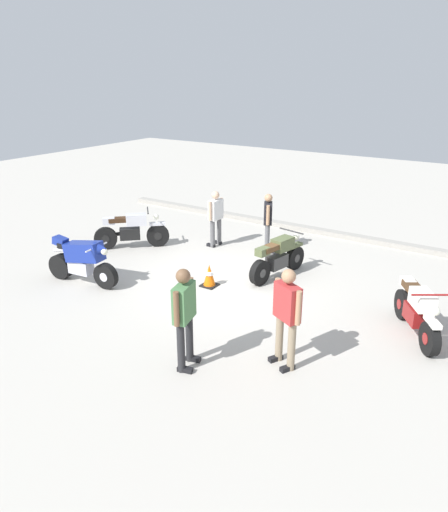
{
  "coord_description": "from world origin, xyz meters",
  "views": [
    {
      "loc": [
        5.61,
        -8.93,
        4.62
      ],
      "look_at": [
        0.04,
        -0.33,
        0.75
      ],
      "focal_mm": 33.89,
      "sensor_mm": 36.0,
      "label": 1
    }
  ],
  "objects_px": {
    "motorcycle_blue_sportbike": "(82,259)",
    "person_in_green_shirt": "(184,312)",
    "motorcycle_cream_vintage": "(417,311)",
    "motorcycle_silver_cruiser": "(131,230)",
    "person_in_black_shirt": "(268,219)",
    "person_in_white_shirt": "(216,216)",
    "motorcycle_olive_vintage": "(278,258)",
    "person_in_red_shirt": "(287,311)",
    "traffic_cone": "(209,275)"
  },
  "relations": [
    {
      "from": "motorcycle_blue_sportbike",
      "to": "person_in_green_shirt",
      "type": "bearing_deg",
      "value": -25.83
    },
    {
      "from": "motorcycle_silver_cruiser",
      "to": "person_in_black_shirt",
      "type": "relative_size",
      "value": 1.0
    },
    {
      "from": "person_in_green_shirt",
      "to": "motorcycle_silver_cruiser",
      "type": "bearing_deg",
      "value": 127.79
    },
    {
      "from": "motorcycle_cream_vintage",
      "to": "person_in_white_shirt",
      "type": "bearing_deg",
      "value": -142.59
    },
    {
      "from": "motorcycle_blue_sportbike",
      "to": "motorcycle_silver_cruiser",
      "type": "height_order",
      "value": "motorcycle_blue_sportbike"
    },
    {
      "from": "person_in_white_shirt",
      "to": "traffic_cone",
      "type": "distance_m",
      "value": 2.89
    },
    {
      "from": "person_in_red_shirt",
      "to": "person_in_black_shirt",
      "type": "relative_size",
      "value": 1.08
    },
    {
      "from": "motorcycle_silver_cruiser",
      "to": "person_in_green_shirt",
      "type": "relative_size",
      "value": 0.92
    },
    {
      "from": "motorcycle_silver_cruiser",
      "to": "person_in_black_shirt",
      "type": "distance_m",
      "value": 3.83
    },
    {
      "from": "motorcycle_blue_sportbike",
      "to": "motorcycle_olive_vintage",
      "type": "xyz_separation_m",
      "value": [
        3.64,
        2.82,
        -0.11
      ]
    },
    {
      "from": "person_in_red_shirt",
      "to": "person_in_black_shirt",
      "type": "bearing_deg",
      "value": -120.84
    },
    {
      "from": "motorcycle_olive_vintage",
      "to": "motorcycle_silver_cruiser",
      "type": "bearing_deg",
      "value": 105.73
    },
    {
      "from": "motorcycle_silver_cruiser",
      "to": "person_in_white_shirt",
      "type": "xyz_separation_m",
      "value": [
        1.9,
        1.44,
        0.37
      ]
    },
    {
      "from": "person_in_white_shirt",
      "to": "person_in_red_shirt",
      "type": "bearing_deg",
      "value": 137.68
    },
    {
      "from": "person_in_white_shirt",
      "to": "motorcycle_silver_cruiser",
      "type": "bearing_deg",
      "value": 40.22
    },
    {
      "from": "motorcycle_silver_cruiser",
      "to": "traffic_cone",
      "type": "height_order",
      "value": "motorcycle_silver_cruiser"
    },
    {
      "from": "person_in_red_shirt",
      "to": "person_in_white_shirt",
      "type": "bearing_deg",
      "value": -107.37
    },
    {
      "from": "motorcycle_blue_sportbike",
      "to": "motorcycle_silver_cruiser",
      "type": "xyz_separation_m",
      "value": [
        -0.77,
        2.45,
        -0.07
      ]
    },
    {
      "from": "person_in_black_shirt",
      "to": "traffic_cone",
      "type": "bearing_deg",
      "value": -117.83
    },
    {
      "from": "person_in_black_shirt",
      "to": "motorcycle_blue_sportbike",
      "type": "bearing_deg",
      "value": -148.78
    },
    {
      "from": "motorcycle_olive_vintage",
      "to": "motorcycle_silver_cruiser",
      "type": "distance_m",
      "value": 4.42
    },
    {
      "from": "person_in_black_shirt",
      "to": "traffic_cone",
      "type": "relative_size",
      "value": 3.06
    },
    {
      "from": "person_in_green_shirt",
      "to": "person_in_white_shirt",
      "type": "bearing_deg",
      "value": 105.61
    },
    {
      "from": "motorcycle_blue_sportbike",
      "to": "person_in_red_shirt",
      "type": "relative_size",
      "value": 1.12
    },
    {
      "from": "motorcycle_olive_vintage",
      "to": "person_in_red_shirt",
      "type": "xyz_separation_m",
      "value": [
        1.84,
        -3.34,
        0.52
      ]
    },
    {
      "from": "person_in_red_shirt",
      "to": "person_in_white_shirt",
      "type": "relative_size",
      "value": 1.1
    },
    {
      "from": "person_in_red_shirt",
      "to": "person_in_white_shirt",
      "type": "height_order",
      "value": "person_in_red_shirt"
    },
    {
      "from": "motorcycle_silver_cruiser",
      "to": "person_in_white_shirt",
      "type": "relative_size",
      "value": 1.01
    },
    {
      "from": "motorcycle_cream_vintage",
      "to": "traffic_cone",
      "type": "height_order",
      "value": "motorcycle_cream_vintage"
    },
    {
      "from": "motorcycle_blue_sportbike",
      "to": "person_in_black_shirt",
      "type": "relative_size",
      "value": 1.21
    },
    {
      "from": "motorcycle_silver_cruiser",
      "to": "traffic_cone",
      "type": "distance_m",
      "value": 3.49
    },
    {
      "from": "motorcycle_cream_vintage",
      "to": "person_in_red_shirt",
      "type": "height_order",
      "value": "person_in_red_shirt"
    },
    {
      "from": "motorcycle_silver_cruiser",
      "to": "person_in_black_shirt",
      "type": "xyz_separation_m",
      "value": [
        3.34,
        1.84,
        0.39
      ]
    },
    {
      "from": "motorcycle_cream_vintage",
      "to": "person_in_red_shirt",
      "type": "relative_size",
      "value": 0.99
    },
    {
      "from": "motorcycle_olive_vintage",
      "to": "person_in_white_shirt",
      "type": "height_order",
      "value": "person_in_white_shirt"
    },
    {
      "from": "motorcycle_blue_sportbike",
      "to": "motorcycle_silver_cruiser",
      "type": "distance_m",
      "value": 2.57
    },
    {
      "from": "motorcycle_silver_cruiser",
      "to": "motorcycle_cream_vintage",
      "type": "relative_size",
      "value": 0.93
    },
    {
      "from": "motorcycle_blue_sportbike",
      "to": "person_in_black_shirt",
      "type": "distance_m",
      "value": 5.01
    },
    {
      "from": "motorcycle_olive_vintage",
      "to": "traffic_cone",
      "type": "relative_size",
      "value": 3.67
    },
    {
      "from": "motorcycle_silver_cruiser",
      "to": "person_in_red_shirt",
      "type": "bearing_deg",
      "value": -68.31
    },
    {
      "from": "motorcycle_cream_vintage",
      "to": "person_in_green_shirt",
      "type": "height_order",
      "value": "person_in_green_shirt"
    },
    {
      "from": "motorcycle_olive_vintage",
      "to": "person_in_white_shirt",
      "type": "bearing_deg",
      "value": 77.89
    },
    {
      "from": "motorcycle_silver_cruiser",
      "to": "person_in_green_shirt",
      "type": "height_order",
      "value": "person_in_green_shirt"
    },
    {
      "from": "motorcycle_silver_cruiser",
      "to": "traffic_cone",
      "type": "bearing_deg",
      "value": -59.3
    },
    {
      "from": "motorcycle_blue_sportbike",
      "to": "traffic_cone",
      "type": "bearing_deg",
      "value": 23.35
    },
    {
      "from": "motorcycle_blue_sportbike",
      "to": "motorcycle_cream_vintage",
      "type": "height_order",
      "value": "motorcycle_blue_sportbike"
    },
    {
      "from": "motorcycle_blue_sportbike",
      "to": "person_in_red_shirt",
      "type": "xyz_separation_m",
      "value": [
        5.48,
        -0.52,
        0.41
      ]
    },
    {
      "from": "person_in_green_shirt",
      "to": "person_in_black_shirt",
      "type": "height_order",
      "value": "person_in_green_shirt"
    },
    {
      "from": "person_in_green_shirt",
      "to": "person_in_red_shirt",
      "type": "xyz_separation_m",
      "value": [
        1.38,
        0.93,
        -0.01
      ]
    },
    {
      "from": "motorcycle_cream_vintage",
      "to": "person_in_green_shirt",
      "type": "bearing_deg",
      "value": -75.82
    }
  ]
}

